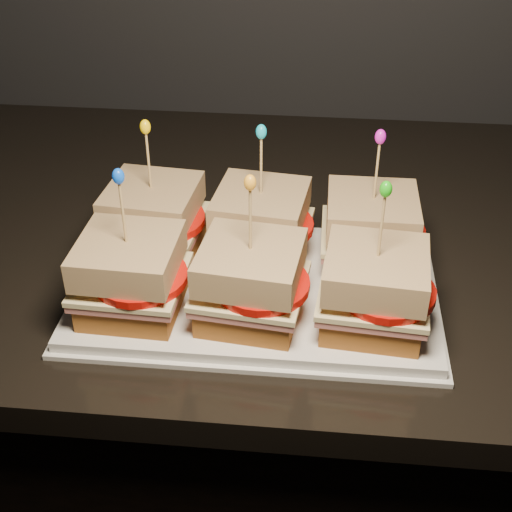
{
  "coord_description": "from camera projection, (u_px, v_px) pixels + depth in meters",
  "views": [
    {
      "loc": [
        -0.36,
        0.84,
        1.41
      ],
      "look_at": [
        -0.42,
        1.49,
        0.97
      ],
      "focal_mm": 50.0,
      "sensor_mm": 36.0,
      "label": 1
    }
  ],
  "objects": [
    {
      "name": "sandwich_5_bread_bot",
      "position": [
        371.0,
        312.0,
        0.74
      ],
      "size": [
        0.11,
        0.11,
        0.03
      ],
      "primitive_type": "cube",
      "rotation": [
        0.0,
        0.0,
        -0.09
      ],
      "color": "#5F3210",
      "rests_on": "platter"
    },
    {
      "name": "sandwich_0_pick",
      "position": [
        149.0,
        164.0,
        0.8
      ],
      "size": [
        0.0,
        0.0,
        0.09
      ],
      "primitive_type": "cylinder",
      "color": "tan",
      "rests_on": "sandwich_0_bread_top"
    },
    {
      "name": "sandwich_0_bread_top",
      "position": [
        152.0,
        200.0,
        0.83
      ],
      "size": [
        0.11,
        0.11,
        0.03
      ],
      "primitive_type": "cube",
      "rotation": [
        0.0,
        0.0,
        -0.09
      ],
      "color": "brown",
      "rests_on": "sandwich_0_tomato"
    },
    {
      "name": "sandwich_2_bread_top",
      "position": [
        372.0,
        211.0,
        0.81
      ],
      "size": [
        0.1,
        0.1,
        0.03
      ],
      "primitive_type": "cube",
      "rotation": [
        0.0,
        0.0,
        -0.0
      ],
      "color": "brown",
      "rests_on": "sandwich_2_tomato"
    },
    {
      "name": "sandwich_3_bread_top",
      "position": [
        128.0,
        256.0,
        0.73
      ],
      "size": [
        0.11,
        0.11,
        0.03
      ],
      "primitive_type": "cube",
      "rotation": [
        0.0,
        0.0,
        -0.04
      ],
      "color": "brown",
      "rests_on": "sandwich_3_tomato"
    },
    {
      "name": "sandwich_0_bread_bot",
      "position": [
        156.0,
        239.0,
        0.86
      ],
      "size": [
        0.11,
        0.11,
        0.03
      ],
      "primitive_type": "cube",
      "rotation": [
        0.0,
        0.0,
        -0.09
      ],
      "color": "#5F3210",
      "rests_on": "platter"
    },
    {
      "name": "sandwich_4_bread_top",
      "position": [
        250.0,
        263.0,
        0.72
      ],
      "size": [
        0.11,
        0.11,
        0.03
      ],
      "primitive_type": "cube",
      "rotation": [
        0.0,
        0.0,
        -0.11
      ],
      "color": "brown",
      "rests_on": "sandwich_4_tomato"
    },
    {
      "name": "sandwich_1_frill",
      "position": [
        261.0,
        132.0,
        0.76
      ],
      "size": [
        0.01,
        0.01,
        0.02
      ],
      "primitive_type": "ellipsoid",
      "color": "#11ABCB",
      "rests_on": "sandwich_1_pick"
    },
    {
      "name": "sandwich_2_bread_bot",
      "position": [
        368.0,
        251.0,
        0.84
      ],
      "size": [
        0.1,
        0.1,
        0.03
      ],
      "primitive_type": "cube",
      "rotation": [
        0.0,
        0.0,
        -0.0
      ],
      "color": "#5F3210",
      "rests_on": "platter"
    },
    {
      "name": "sandwich_0_tomato",
      "position": [
        163.0,
        219.0,
        0.83
      ],
      "size": [
        0.1,
        0.1,
        0.01
      ],
      "primitive_type": "cylinder",
      "color": "red",
      "rests_on": "sandwich_0_cheese"
    },
    {
      "name": "sandwich_3_cheese",
      "position": [
        131.0,
        278.0,
        0.75
      ],
      "size": [
        0.12,
        0.11,
        0.01
      ],
      "primitive_type": "cube",
      "rotation": [
        0.0,
        0.0,
        -0.04
      ],
      "color": "beige",
      "rests_on": "sandwich_3_ham"
    },
    {
      "name": "granite_slab",
      "position": [
        311.0,
        234.0,
        0.96
      ],
      "size": [
        2.23,
        0.72,
        0.04
      ],
      "primitive_type": "cube",
      "color": "black",
      "rests_on": "cabinet"
    },
    {
      "name": "sandwich_4_cheese",
      "position": [
        251.0,
        286.0,
        0.74
      ],
      "size": [
        0.12,
        0.12,
        0.01
      ],
      "primitive_type": "cube",
      "rotation": [
        0.0,
        0.0,
        -0.11
      ],
      "color": "beige",
      "rests_on": "sandwich_4_ham"
    },
    {
      "name": "sandwich_2_tomato",
      "position": [
        381.0,
        231.0,
        0.81
      ],
      "size": [
        0.1,
        0.1,
        0.01
      ],
      "primitive_type": "cylinder",
      "color": "red",
      "rests_on": "sandwich_2_cheese"
    },
    {
      "name": "sandwich_3_ham",
      "position": [
        132.0,
        284.0,
        0.75
      ],
      "size": [
        0.11,
        0.11,
        0.01
      ],
      "primitive_type": "cube",
      "rotation": [
        0.0,
        0.0,
        -0.04
      ],
      "color": "#B04C4C",
      "rests_on": "sandwich_3_bread_bot"
    },
    {
      "name": "sandwich_4_tomato",
      "position": [
        262.0,
        284.0,
        0.73
      ],
      "size": [
        0.1,
        0.1,
        0.01
      ],
      "primitive_type": "cylinder",
      "color": "red",
      "rests_on": "sandwich_4_cheese"
    },
    {
      "name": "sandwich_2_pick",
      "position": [
        376.0,
        174.0,
        0.78
      ],
      "size": [
        0.0,
        0.0,
        0.09
      ],
      "primitive_type": "cylinder",
      "color": "tan",
      "rests_on": "sandwich_2_bread_top"
    },
    {
      "name": "sandwich_3_bread_bot",
      "position": [
        133.0,
        297.0,
        0.76
      ],
      "size": [
        0.1,
        0.1,
        0.03
      ],
      "primitive_type": "cube",
      "rotation": [
        0.0,
        0.0,
        -0.04
      ],
      "color": "#5F3210",
      "rests_on": "platter"
    },
    {
      "name": "sandwich_0_ham",
      "position": [
        155.0,
        227.0,
        0.85
      ],
      "size": [
        0.12,
        0.12,
        0.01
      ],
      "primitive_type": "cube",
      "rotation": [
        0.0,
        0.0,
        -0.09
      ],
      "color": "#B04C4C",
      "rests_on": "sandwich_0_bread_bot"
    },
    {
      "name": "sandwich_2_frill",
      "position": [
        380.0,
        137.0,
        0.75
      ],
      "size": [
        0.01,
        0.01,
        0.02
      ],
      "primitive_type": "ellipsoid",
      "color": "#D516C4",
      "rests_on": "sandwich_2_pick"
    },
    {
      "name": "sandwich_5_tomato",
      "position": [
        386.0,
        291.0,
        0.72
      ],
      "size": [
        0.1,
        0.1,
        0.01
      ],
      "primitive_type": "cylinder",
      "color": "red",
      "rests_on": "sandwich_5_cheese"
    },
    {
      "name": "sandwich_1_bread_bot",
      "position": [
        261.0,
        245.0,
        0.85
      ],
      "size": [
        0.11,
        0.11,
        0.03
      ],
      "primitive_type": "cube",
      "rotation": [
        0.0,
        0.0,
        -0.12
      ],
      "color": "#5F3210",
      "rests_on": "platter"
    },
    {
      "name": "platter_rim",
      "position": [
        256.0,
        293.0,
        0.82
      ],
      "size": [
        0.41,
        0.26,
        0.01
      ],
      "primitive_type": "cube",
      "color": "white",
      "rests_on": "granite_slab"
    },
    {
      "name": "sandwich_4_bread_bot",
      "position": [
        251.0,
        304.0,
        0.75
      ],
      "size": [
        0.11,
        0.11,
        0.03
      ],
      "primitive_type": "cube",
      "rotation": [
        0.0,
        0.0,
        -0.11
      ],
      "color": "#5F3210",
      "rests_on": "platter"
    },
    {
      "name": "sandwich_5_pick",
      "position": [
        381.0,
        230.0,
        0.69
      ],
      "size": [
        0.0,
        0.0,
        0.09
      ],
      "primitive_type": "cylinder",
      "color": "tan",
      "rests_on": "sandwich_5_bread_top"
    },
    {
      "name": "sandwich_5_ham",
      "position": [
        373.0,
        298.0,
        0.73
      ],
      "size": [
        0.12,
        0.11,
        0.01
      ],
      "primitive_type": "cube",
      "rotation": [
        0.0,
        0.0,
        -0.09
      ],
      "color": "#B04C4C",
      "rests_on": "sandwich_5_bread_bot"
    },
    {
      "name": "sandwich_4_pick",
      "position": [
        250.0,
        223.0,
        0.7
      ],
      "size": [
        0.0,
        0.0,
        0.09
      ],
      "primitive_type": "cylinder",
      "color": "tan",
      "rests_on": "sandwich_4_bread_top"
    },
    {
      "name": "sandwich_3_frill",
      "position": [
        118.0,
        176.0,
        0.68
      ],
      "size": [
        0.01,
        0.01,
        0.02
      ],
      "primitive_type": "ellipsoid",
      "color": "blue",
      "rests_on": "sandwich_3_pick"
    },
    {
      "name": "sandwich_2_cheese",
      "position": [
        370.0,
        233.0,
        0.82
      ],
      "size": [
        0.11,
        0.11,
        0.01
      ],
      "primitive_type": "cube",
      "rotation": [
        0.0,
        0.0,
        -0.0
      ],
      "color": "beige",
      "rests_on": "sandwich_2_ham"
    },
    {
      "name": "sandwich_1_cheese",
      "position": [
        261.0,
        227.0,
        0.83
      ],
      "size": [
        0.12,
        0.12,
        0.01
      ],
      "primitive_type": "cube",
      "rotation": [
        0.0,
        0.0,
        -0.12
      ],
      "color": "beige",
      "rests_on": "sandwich_1_ham"
    },
    {
      "name": "cabinet",
      "position": [
        300.0,
        458.0,
        1.22
      ],
      "size": [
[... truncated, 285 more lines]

